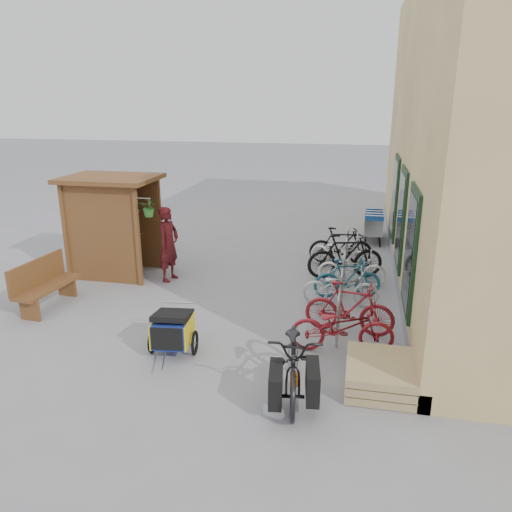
% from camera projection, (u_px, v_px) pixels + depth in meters
% --- Properties ---
extents(ground, '(80.00, 80.00, 0.00)m').
position_uv_depth(ground, '(214.00, 328.00, 9.39)').
color(ground, gray).
extents(kiosk, '(2.49, 1.65, 2.40)m').
position_uv_depth(kiosk, '(109.00, 212.00, 11.87)').
color(kiosk, brown).
rests_on(kiosk, ground).
extents(bike_rack, '(0.05, 5.35, 0.86)m').
position_uv_depth(bike_rack, '(344.00, 270.00, 11.02)').
color(bike_rack, '#A5A8AD').
rests_on(bike_rack, ground).
extents(pallet_stack, '(1.00, 1.20, 0.40)m').
position_uv_depth(pallet_stack, '(380.00, 374.00, 7.43)').
color(pallet_stack, tan).
rests_on(pallet_stack, ground).
extents(bench, '(0.62, 1.65, 1.02)m').
position_uv_depth(bench, '(44.00, 283.00, 10.21)').
color(bench, brown).
rests_on(bench, ground).
extents(shopping_carts, '(0.54, 1.81, 0.96)m').
position_uv_depth(shopping_carts, '(373.00, 222.00, 15.12)').
color(shopping_carts, silver).
rests_on(shopping_carts, ground).
extents(child_trailer, '(0.83, 1.36, 0.79)m').
position_uv_depth(child_trailer, '(173.00, 329.00, 8.38)').
color(child_trailer, navy).
rests_on(child_trailer, ground).
extents(cargo_bike, '(1.00, 2.16, 1.10)m').
position_uv_depth(cargo_bike, '(294.00, 359.00, 7.20)').
color(cargo_bike, black).
rests_on(cargo_bike, ground).
extents(person_kiosk, '(0.55, 0.72, 1.77)m').
position_uv_depth(person_kiosk, '(169.00, 244.00, 11.65)').
color(person_kiosk, maroon).
rests_on(person_kiosk, ground).
extents(bike_0, '(1.80, 0.79, 0.92)m').
position_uv_depth(bike_0, '(342.00, 327.00, 8.40)').
color(bike_0, maroon).
rests_on(bike_0, ground).
extents(bike_1, '(1.68, 0.65, 0.98)m').
position_uv_depth(bike_1, '(349.00, 308.00, 9.08)').
color(bike_1, maroon).
rests_on(bike_1, ground).
extents(bike_2, '(1.60, 0.66, 0.82)m').
position_uv_depth(bike_2, '(340.00, 287.00, 10.31)').
color(bike_2, '#BCBCC1').
rests_on(bike_2, ground).
extents(bike_3, '(1.52, 0.77, 0.88)m').
position_uv_depth(bike_3, '(347.00, 278.00, 10.73)').
color(bike_3, '#1C5B73').
rests_on(bike_3, ground).
extents(bike_4, '(1.56, 0.55, 0.82)m').
position_uv_depth(bike_4, '(352.00, 268.00, 11.48)').
color(bike_4, silver).
rests_on(bike_4, ground).
extents(bike_5, '(1.89, 1.01, 1.09)m').
position_uv_depth(bike_5, '(345.00, 256.00, 11.87)').
color(bike_5, black).
rests_on(bike_5, ground).
extents(bike_6, '(1.65, 0.99, 0.82)m').
position_uv_depth(bike_6, '(339.00, 252.00, 12.64)').
color(bike_6, silver).
rests_on(bike_6, ground).
extents(bike_7, '(1.66, 0.62, 0.98)m').
position_uv_depth(bike_7, '(341.00, 246.00, 12.92)').
color(bike_7, black).
rests_on(bike_7, ground).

